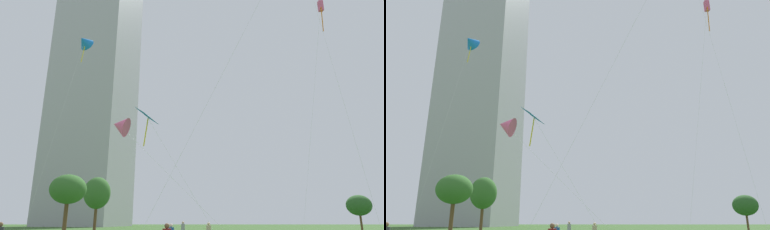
# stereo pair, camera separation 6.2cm
# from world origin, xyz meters

# --- Properties ---
(person_standing_1) EXTENTS (0.39, 0.39, 1.76)m
(person_standing_1) POSITION_xyz_m (-2.53, 20.10, 1.02)
(person_standing_1) COLOR tan
(person_standing_1) RESTS_ON ground
(kite_flying_1) EXTENTS (2.75, 10.73, 28.00)m
(kite_flying_1) POSITION_xyz_m (-17.33, 27.22, 26.74)
(kite_flying_1) COLOR silver
(kite_flying_1) RESTS_ON ground
(kite_flying_2) EXTENTS (8.16, 10.37, 12.16)m
(kite_flying_2) POSITION_xyz_m (-5.82, 13.83, 11.24)
(kite_flying_2) COLOR silver
(kite_flying_2) RESTS_ON ground
(kite_flying_3) EXTENTS (3.16, 6.71, 28.03)m
(kite_flying_3) POSITION_xyz_m (14.37, 19.62, 27.06)
(kite_flying_3) COLOR silver
(kite_flying_3) RESTS_ON ground
(kite_flying_4) EXTENTS (11.53, 2.02, 11.36)m
(kite_flying_4) POSITION_xyz_m (-8.25, 13.49, 10.29)
(kite_flying_4) COLOR silver
(kite_flying_4) RESTS_ON ground
(park_tree_0) EXTENTS (2.59, 2.59, 4.49)m
(park_tree_0) POSITION_xyz_m (16.26, 20.74, 3.39)
(park_tree_0) COLOR brown
(park_tree_0) RESTS_ON ground
(park_tree_1) EXTENTS (4.17, 4.17, 7.04)m
(park_tree_1) POSITION_xyz_m (-16.05, 23.33, 5.30)
(park_tree_1) COLOR brown
(park_tree_1) RESTS_ON ground
(park_tree_2) EXTENTS (4.26, 4.26, 8.59)m
(park_tree_2) POSITION_xyz_m (-17.06, 39.27, 6.03)
(park_tree_2) COLOR brown
(park_tree_2) RESTS_ON ground
(distant_highrise_0) EXTENTS (27.15, 25.62, 88.51)m
(distant_highrise_0) POSITION_xyz_m (-35.40, 92.81, 44.26)
(distant_highrise_0) COLOR #A8A8AD
(distant_highrise_0) RESTS_ON ground
(distant_highrise_1) EXTENTS (19.81, 19.41, 58.26)m
(distant_highrise_1) POSITION_xyz_m (-35.77, 95.93, 29.13)
(distant_highrise_1) COLOR #A8A8AD
(distant_highrise_1) RESTS_ON ground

